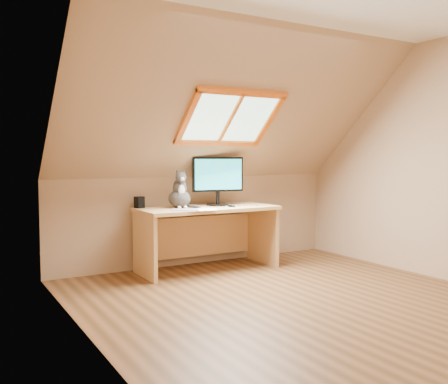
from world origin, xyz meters
TOP-DOWN VIEW (x-y plane):
  - ground at (0.00, 0.00)m, footprint 3.50×3.50m
  - room_shell at (0.00, -0.09)m, footprint 3.52×3.52m
  - desk at (-0.08, 1.45)m, footprint 1.51×0.66m
  - monitor at (0.09, 1.46)m, footprint 0.58×0.25m
  - cat at (-0.39, 1.43)m, footprint 0.26×0.30m
  - desk_speaker at (-0.76, 1.63)m, footprint 0.10×0.10m
  - graphics_tablet at (-0.44, 1.18)m, footprint 0.32×0.29m
  - mouse at (0.11, 1.19)m, footprint 0.08×0.11m
  - papers at (-0.20, 1.12)m, footprint 0.35×0.30m
  - cables at (0.28, 1.26)m, footprint 0.51×0.26m

SIDE VIEW (x-z plane):
  - ground at x=0.00m, z-range 0.00..0.00m
  - desk at x=-0.08m, z-range 0.13..0.82m
  - papers at x=-0.20m, z-range 0.69..0.69m
  - cables at x=0.28m, z-range 0.69..0.70m
  - graphics_tablet at x=-0.44m, z-range 0.69..0.70m
  - mouse at x=0.11m, z-range 0.69..0.72m
  - desk_speaker at x=-0.76m, z-range 0.69..0.81m
  - cat at x=-0.39m, z-range 0.63..1.04m
  - monitor at x=0.09m, z-range 0.73..1.26m
  - room_shell at x=0.00m, z-range 0.23..2.64m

